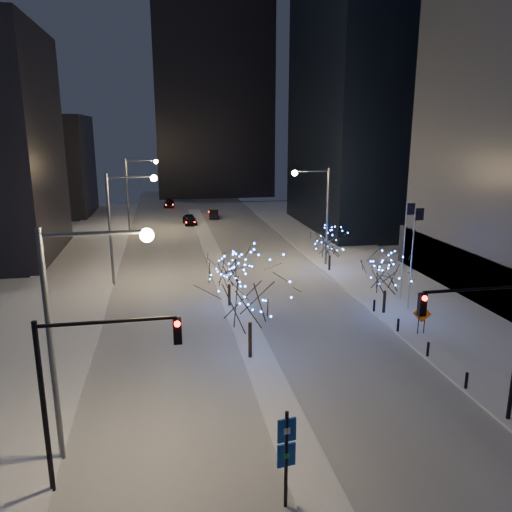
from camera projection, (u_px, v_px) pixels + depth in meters
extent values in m
plane|color=white|center=(302.00, 460.00, 21.11)|extent=(160.00, 160.00, 0.00)
cube|color=silver|center=(215.00, 259.00, 54.47)|extent=(20.00, 130.00, 0.02)
cube|color=white|center=(220.00, 270.00, 49.69)|extent=(2.00, 80.00, 0.15)
cube|color=white|center=(407.00, 292.00, 42.85)|extent=(10.00, 90.00, 0.15)
cube|color=white|center=(51.00, 315.00, 37.65)|extent=(8.00, 90.00, 0.15)
cube|color=black|center=(32.00, 166.00, 81.24)|extent=(18.00, 16.00, 16.00)
cube|color=black|center=(213.00, 95.00, 104.78)|extent=(24.00, 14.00, 42.00)
cylinder|color=#595E66|center=(51.00, 350.00, 20.01)|extent=(0.24, 0.24, 10.00)
cylinder|color=#595E66|center=(94.00, 233.00, 19.23)|extent=(4.00, 0.16, 0.16)
sphere|color=#ECBA76|center=(147.00, 235.00, 19.62)|extent=(0.56, 0.56, 0.56)
cylinder|color=#595E66|center=(110.00, 231.00, 43.84)|extent=(0.24, 0.24, 10.00)
cylinder|color=#595E66|center=(130.00, 177.00, 43.06)|extent=(4.00, 0.16, 0.16)
sphere|color=#ECBA76|center=(154.00, 178.00, 43.45)|extent=(0.56, 0.56, 0.56)
cylinder|color=#595E66|center=(127.00, 196.00, 67.67)|extent=(0.24, 0.24, 10.00)
cylinder|color=#595E66|center=(141.00, 161.00, 66.89)|extent=(4.00, 0.16, 0.16)
sphere|color=#ECBA76|center=(156.00, 162.00, 67.28)|extent=(0.56, 0.56, 0.56)
cylinder|color=#595E66|center=(327.00, 218.00, 50.47)|extent=(0.24, 0.24, 10.00)
cylinder|color=#595E66|center=(312.00, 171.00, 49.01)|extent=(3.50, 0.16, 0.16)
sphere|color=#ECBA76|center=(295.00, 173.00, 48.73)|extent=(0.56, 0.56, 0.56)
cylinder|color=black|center=(44.00, 410.00, 18.47)|extent=(0.20, 0.20, 7.00)
cylinder|color=black|center=(107.00, 322.00, 18.11)|extent=(5.00, 0.14, 0.14)
cube|color=black|center=(177.00, 331.00, 18.70)|extent=(0.32, 0.28, 1.00)
sphere|color=#FF0C05|center=(177.00, 324.00, 18.44)|extent=(0.22, 0.22, 0.22)
cylinder|color=black|center=(476.00, 289.00, 21.85)|extent=(5.00, 0.14, 0.14)
cube|color=black|center=(422.00, 305.00, 21.53)|extent=(0.32, 0.28, 1.00)
sphere|color=#FF0C05|center=(425.00, 298.00, 21.28)|extent=(0.22, 0.22, 0.22)
cylinder|color=silver|center=(412.00, 259.00, 37.69)|extent=(0.10, 0.10, 8.00)
cube|color=black|center=(419.00, 214.00, 36.92)|extent=(0.70, 0.03, 0.90)
cylinder|color=silver|center=(404.00, 251.00, 40.18)|extent=(0.10, 0.10, 8.00)
cube|color=black|center=(411.00, 209.00, 39.41)|extent=(0.70, 0.03, 0.90)
cylinder|color=black|center=(466.00, 381.00, 26.61)|extent=(0.16, 0.16, 0.90)
cylinder|color=black|center=(428.00, 349.00, 30.42)|extent=(0.16, 0.16, 0.90)
cylinder|color=black|center=(398.00, 325.00, 34.23)|extent=(0.16, 0.16, 0.90)
cylinder|color=black|center=(374.00, 306.00, 38.05)|extent=(0.16, 0.16, 0.90)
imported|color=black|center=(190.00, 220.00, 74.20)|extent=(2.13, 4.55, 1.50)
imported|color=black|center=(214.00, 214.00, 79.77)|extent=(1.89, 4.27, 1.36)
imported|color=black|center=(169.00, 204.00, 91.39)|extent=(2.10, 4.54, 1.29)
cylinder|color=black|center=(250.00, 340.00, 30.16)|extent=(0.22, 0.22, 2.22)
cylinder|color=black|center=(229.00, 295.00, 39.22)|extent=(0.22, 0.22, 1.73)
cylinder|color=black|center=(384.00, 302.00, 37.67)|extent=(0.22, 0.22, 1.72)
cylinder|color=black|center=(330.00, 263.00, 49.32)|extent=(0.22, 0.22, 1.46)
cylinder|color=black|center=(286.00, 460.00, 18.02)|extent=(0.14, 0.14, 3.94)
cube|color=#0D3C96|center=(287.00, 430.00, 17.72)|extent=(0.70, 0.19, 0.90)
cube|color=#0D3C96|center=(286.00, 455.00, 17.96)|extent=(0.70, 0.19, 0.90)
cylinder|color=black|center=(418.00, 325.00, 33.76)|extent=(0.07, 0.07, 1.20)
cylinder|color=black|center=(424.00, 325.00, 33.84)|extent=(0.07, 0.07, 1.20)
cube|color=orange|center=(422.00, 314.00, 33.60)|extent=(1.19, 0.42, 1.23)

